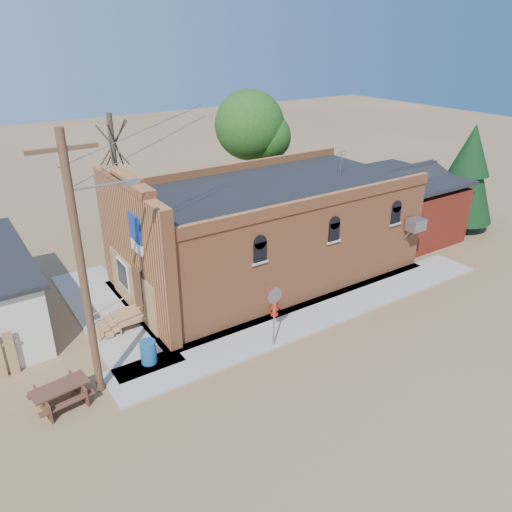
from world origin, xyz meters
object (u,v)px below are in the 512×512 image
utility_pole (83,266)px  stop_sign (274,301)px  picnic_table (61,393)px  fire_hydrant (275,307)px  brick_bar (264,232)px  trash_barrel (148,352)px

utility_pole → stop_sign: size_ratio=3.50×
picnic_table → utility_pole: bearing=-5.8°
fire_hydrant → brick_bar: bearing=47.6°
brick_bar → stop_sign: size_ratio=6.38×
brick_bar → utility_pole: utility_pole is taller
brick_bar → picnic_table: 12.10m
trash_barrel → picnic_table: size_ratio=0.46×
utility_pole → fire_hydrant: size_ratio=11.37×
brick_bar → fire_hydrant: brick_bar is taller
picnic_table → trash_barrel: bearing=0.9°
fire_hydrant → stop_sign: 2.74m
stop_sign → picnic_table: (-7.83, 1.16, -1.56)m
brick_bar → picnic_table: brick_bar is taller
brick_bar → fire_hydrant: 4.59m
utility_pole → picnic_table: 4.49m
stop_sign → picnic_table: 8.07m
utility_pole → stop_sign: bearing=-10.5°
brick_bar → fire_hydrant: size_ratio=20.72×
utility_pole → trash_barrel: (1.93, 0.44, -4.24)m
brick_bar → fire_hydrant: bearing=-118.2°
utility_pole → fire_hydrant: bearing=4.4°
fire_hydrant → picnic_table: size_ratio=0.40×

